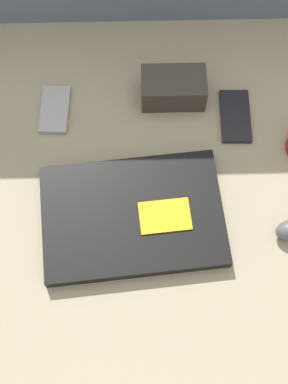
{
  "coord_description": "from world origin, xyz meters",
  "views": [
    {
      "loc": [
        -0.01,
        -0.36,
        1.04
      ],
      "look_at": [
        0.0,
        0.0,
        0.14
      ],
      "focal_mm": 50.0,
      "sensor_mm": 36.0,
      "label": 1
    }
  ],
  "objects_px": {
    "phone_black": "(55,110)",
    "phone_small": "(235,116)",
    "camera_pouch": "(173,88)",
    "laptop": "(133,216)"
  },
  "relations": [
    {
      "from": "laptop",
      "to": "phone_black",
      "type": "height_order",
      "value": "laptop"
    },
    {
      "from": "camera_pouch",
      "to": "laptop",
      "type": "bearing_deg",
      "value": -107.89
    },
    {
      "from": "laptop",
      "to": "phone_small",
      "type": "distance_m",
      "value": 0.29
    },
    {
      "from": "laptop",
      "to": "phone_black",
      "type": "bearing_deg",
      "value": 118.27
    },
    {
      "from": "phone_black",
      "to": "phone_small",
      "type": "bearing_deg",
      "value": -0.43
    },
    {
      "from": "laptop",
      "to": "phone_small",
      "type": "relative_size",
      "value": 2.96
    },
    {
      "from": "phone_black",
      "to": "phone_small",
      "type": "height_order",
      "value": "phone_black"
    },
    {
      "from": "phone_small",
      "to": "camera_pouch",
      "type": "bearing_deg",
      "value": 158.2
    },
    {
      "from": "phone_small",
      "to": "camera_pouch",
      "type": "relative_size",
      "value": 0.93
    },
    {
      "from": "laptop",
      "to": "camera_pouch",
      "type": "bearing_deg",
      "value": 66.85
    }
  ]
}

